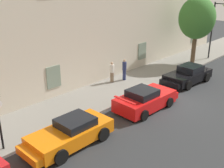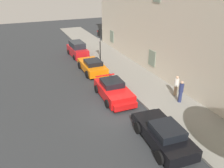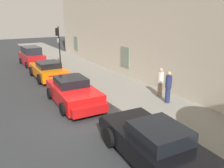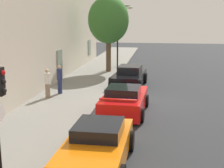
% 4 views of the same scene
% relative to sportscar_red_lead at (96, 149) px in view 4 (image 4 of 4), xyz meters
% --- Properties ---
extents(ground_plane, '(80.00, 80.00, 0.00)m').
position_rel_sportscar_red_lead_xyz_m(ground_plane, '(7.81, -0.92, -0.61)').
color(ground_plane, '#2B2D30').
extents(sidewalk, '(60.00, 3.93, 0.14)m').
position_rel_sportscar_red_lead_xyz_m(sidewalk, '(7.81, 3.24, -0.54)').
color(sidewalk, gray).
rests_on(sidewalk, ground).
extents(sportscar_red_lead, '(4.68, 2.15, 1.31)m').
position_rel_sportscar_red_lead_xyz_m(sportscar_red_lead, '(0.00, 0.00, 0.00)').
color(sportscar_red_lead, orange).
rests_on(sportscar_red_lead, ground).
extents(sportscar_yellow_flank, '(4.57, 2.30, 1.38)m').
position_rel_sportscar_red_lead_xyz_m(sportscar_yellow_flank, '(6.13, -0.24, -0.01)').
color(sportscar_yellow_flank, red).
rests_on(sportscar_yellow_flank, ground).
extents(sportscar_white_middle, '(4.75, 2.36, 1.36)m').
position_rel_sportscar_red_lead_xyz_m(sportscar_white_middle, '(11.93, 0.15, 0.01)').
color(sportscar_white_middle, black).
rests_on(sportscar_white_middle, ground).
extents(tree_near_kerb, '(3.34, 3.34, 6.16)m').
position_rel_sportscar_red_lead_xyz_m(tree_near_kerb, '(17.03, 2.34, 3.75)').
color(tree_near_kerb, brown).
rests_on(tree_near_kerb, sidewalk).
extents(street_lamp, '(0.44, 1.42, 5.56)m').
position_rel_sportscar_red_lead_xyz_m(street_lamp, '(19.63, 1.51, 3.38)').
color(street_lamp, black).
rests_on(street_lamp, sidewalk).
extents(pedestrian_admiring, '(0.47, 0.47, 1.71)m').
position_rel_sportscar_red_lead_xyz_m(pedestrian_admiring, '(8.81, 3.97, 0.42)').
color(pedestrian_admiring, navy).
rests_on(pedestrian_admiring, sidewalk).
extents(pedestrian_strolling, '(0.48, 0.48, 1.64)m').
position_rel_sportscar_red_lead_xyz_m(pedestrian_strolling, '(7.79, 4.36, 0.37)').
color(pedestrian_strolling, '#8C7259').
rests_on(pedestrian_strolling, sidewalk).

